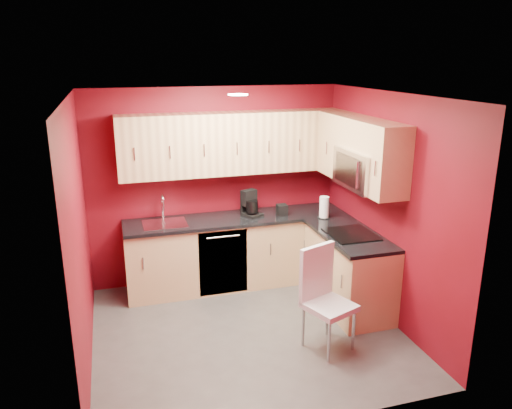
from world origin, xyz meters
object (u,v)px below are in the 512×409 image
microwave (364,169)px  napkin_holder (282,210)px  dining_chair (329,301)px  paper_towel (324,207)px  sink (164,221)px  coffee_maker (252,203)px

microwave → napkin_holder: bearing=124.3°
microwave → dining_chair: bearing=-133.8°
paper_towel → dining_chair: 1.56m
sink → dining_chair: 2.26m
coffee_maker → paper_towel: 0.90m
coffee_maker → napkin_holder: size_ratio=2.38×
microwave → dining_chair: (-0.69, -0.72, -1.13)m
paper_towel → dining_chair: size_ratio=0.26×
microwave → sink: (-2.09, 1.00, -0.72)m
sink → paper_towel: sink is taller
coffee_maker → dining_chair: bearing=-104.4°
microwave → sink: 2.43m
napkin_holder → coffee_maker: bearing=168.5°
sink → dining_chair: bearing=-51.0°
sink → microwave: bearing=-25.6°
microwave → coffee_maker: size_ratio=2.35×
coffee_maker → dining_chair: coffee_maker is taller
paper_towel → coffee_maker: bearing=158.0°
microwave → napkin_holder: (-0.62, 0.91, -0.68)m
sink → paper_towel: bearing=-10.3°
sink → dining_chair: sink is taller
coffee_maker → sink: bearing=154.8°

